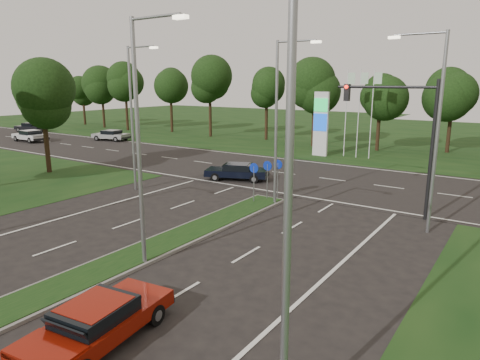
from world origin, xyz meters
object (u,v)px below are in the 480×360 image
Objects in this scene: red_sedan at (98,321)px; navy_sedan at (237,171)px; far_car_a at (111,135)px; far_car_c at (31,127)px; far_car_b at (30,136)px.

navy_sedan is at bearing 106.84° from red_sedan.
red_sedan is 0.96× the size of navy_sedan.
far_car_a reaches higher than navy_sedan.
red_sedan is 0.96× the size of far_car_a.
far_car_c is at bearing 79.26° from far_car_a.
far_car_b is at bearing 62.23° from navy_sedan.
red_sedan is 42.64m from far_car_a.
far_car_a is (-24.67, 9.00, 0.04)m from navy_sedan.
far_car_a reaches higher than red_sedan.
navy_sedan is 42.57m from far_car_c.
far_car_a is 0.99× the size of far_car_c.
navy_sedan is 26.26m from far_car_a.
far_car_c reaches higher than red_sedan.
far_car_a is at bearing 133.10° from red_sedan.
far_car_b is at bearing 144.77° from red_sedan.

